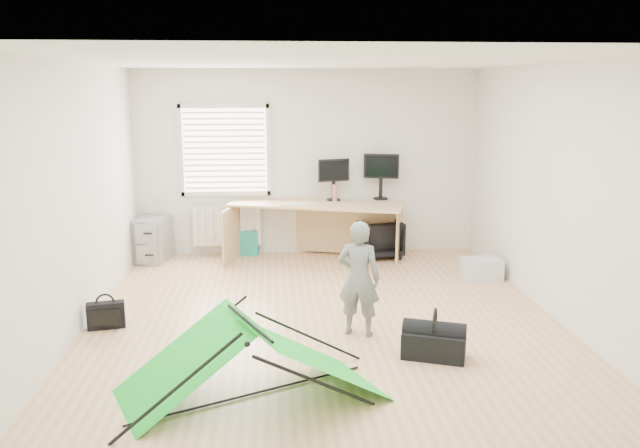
{
  "coord_description": "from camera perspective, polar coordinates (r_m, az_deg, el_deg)",
  "views": [
    {
      "loc": [
        -0.52,
        -6.37,
        2.45
      ],
      "look_at": [
        0.0,
        0.4,
        0.95
      ],
      "focal_mm": 35.0,
      "sensor_mm": 36.0,
      "label": 1
    }
  ],
  "objects": [
    {
      "name": "window",
      "position": [
        9.15,
        -8.69,
        6.67
      ],
      "size": [
        1.2,
        0.06,
        1.2
      ],
      "primitive_type": "cube",
      "color": "silver",
      "rests_on": "back_wall"
    },
    {
      "name": "kite",
      "position": [
        5.13,
        -6.41,
        -12.23
      ],
      "size": [
        2.22,
        1.65,
        0.63
      ],
      "primitive_type": null,
      "rotation": [
        0.0,
        0.0,
        0.43
      ],
      "color": "#13CE2A",
      "rests_on": "ground"
    },
    {
      "name": "monitor_left",
      "position": [
        9.04,
        1.25,
        3.57
      ],
      "size": [
        0.47,
        0.22,
        0.44
      ],
      "primitive_type": "cube",
      "rotation": [
        0.0,
        0.0,
        0.26
      ],
      "color": "black",
      "rests_on": "desk"
    },
    {
      "name": "keyboard",
      "position": [
        8.71,
        -2.02,
        1.82
      ],
      "size": [
        0.5,
        0.19,
        0.02
      ],
      "primitive_type": "cube",
      "rotation": [
        0.0,
        0.0,
        -0.06
      ],
      "color": "beige",
      "rests_on": "desk"
    },
    {
      "name": "back_wall",
      "position": [
        9.21,
        -1.13,
        5.59
      ],
      "size": [
        5.0,
        0.02,
        2.7
      ],
      "primitive_type": "cube",
      "color": "silver",
      "rests_on": "ground"
    },
    {
      "name": "white_box",
      "position": [
        5.71,
        -12.37,
        -12.71
      ],
      "size": [
        0.11,
        0.11,
        0.1
      ],
      "primitive_type": "cube",
      "rotation": [
        0.0,
        0.0,
        0.08
      ],
      "color": "silver",
      "rests_on": "ground"
    },
    {
      "name": "monitor_right",
      "position": [
        9.17,
        5.57,
        3.78
      ],
      "size": [
        0.52,
        0.23,
        0.49
      ],
      "primitive_type": "cube",
      "rotation": [
        0.0,
        0.0,
        -0.25
      ],
      "color": "black",
      "rests_on": "desk"
    },
    {
      "name": "laptop_bag",
      "position": [
        6.87,
        -18.98,
        -7.9
      ],
      "size": [
        0.39,
        0.19,
        0.28
      ],
      "primitive_type": "cube",
      "rotation": [
        0.0,
        0.0,
        0.2
      ],
      "color": "black",
      "rests_on": "ground"
    },
    {
      "name": "filing_cabinet",
      "position": [
        9.22,
        -15.06,
        -1.36
      ],
      "size": [
        0.54,
        0.64,
        0.63
      ],
      "primitive_type": "cube",
      "rotation": [
        0.0,
        0.0,
        -0.28
      ],
      "color": "gray",
      "rests_on": "ground"
    },
    {
      "name": "thermos",
      "position": [
        8.96,
        1.36,
        2.85
      ],
      "size": [
        0.09,
        0.09,
        0.25
      ],
      "primitive_type": "cylinder",
      "rotation": [
        0.0,
        0.0,
        0.27
      ],
      "color": "#BC6A69",
      "rests_on": "desk"
    },
    {
      "name": "duffel_bag",
      "position": [
        5.95,
        10.36,
        -10.8
      ],
      "size": [
        0.64,
        0.47,
        0.25
      ],
      "primitive_type": "cube",
      "rotation": [
        0.0,
        0.0,
        -0.35
      ],
      "color": "black",
      "rests_on": "ground"
    },
    {
      "name": "office_chair",
      "position": [
        9.17,
        5.41,
        -1.31
      ],
      "size": [
        0.69,
        0.71,
        0.56
      ],
      "primitive_type": "imported",
      "rotation": [
        0.0,
        0.0,
        3.32
      ],
      "color": "black",
      "rests_on": "ground"
    },
    {
      "name": "radiator",
      "position": [
        9.29,
        -8.49,
        -0.12
      ],
      "size": [
        1.0,
        0.12,
        0.6
      ],
      "primitive_type": "cube",
      "color": "silver",
      "rests_on": "back_wall"
    },
    {
      "name": "tote_bag",
      "position": [
        9.29,
        -6.65,
        -1.71
      ],
      "size": [
        0.34,
        0.19,
        0.38
      ],
      "primitive_type": "cube",
      "rotation": [
        0.0,
        0.0,
        -0.17
      ],
      "color": "teal",
      "rests_on": "ground"
    },
    {
      "name": "person",
      "position": [
        6.23,
        3.57,
        -4.99
      ],
      "size": [
        0.5,
        0.41,
        1.17
      ],
      "primitive_type": "imported",
      "rotation": [
        0.0,
        0.0,
        2.8
      ],
      "color": "slate",
      "rests_on": "ground"
    },
    {
      "name": "desk",
      "position": [
        8.94,
        -0.33,
        -0.69
      ],
      "size": [
        2.56,
        1.44,
        0.83
      ],
      "primitive_type": "cube",
      "rotation": [
        0.0,
        0.0,
        -0.29
      ],
      "color": "tan",
      "rests_on": "ground"
    },
    {
      "name": "ground",
      "position": [
        6.85,
        0.26,
        -8.51
      ],
      "size": [
        5.5,
        5.5,
        0.0
      ],
      "primitive_type": "plane",
      "color": "tan",
      "rests_on": "ground"
    },
    {
      "name": "storage_crate",
      "position": [
        8.39,
        14.57,
        -3.98
      ],
      "size": [
        0.49,
        0.35,
        0.27
      ],
      "primitive_type": "cube",
      "rotation": [
        0.0,
        0.0,
        0.04
      ],
      "color": "silver",
      "rests_on": "ground"
    }
  ]
}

